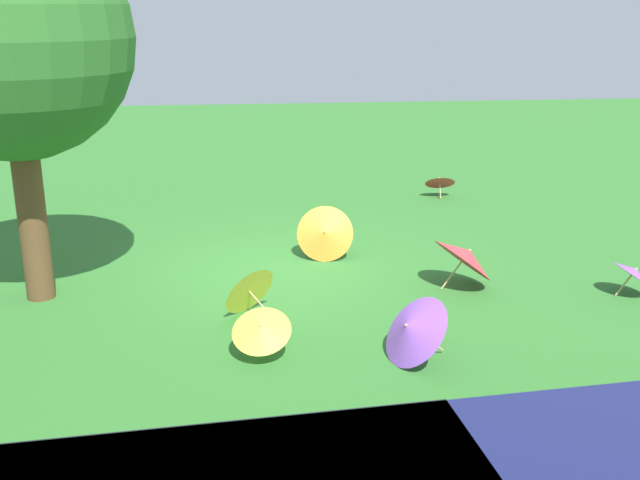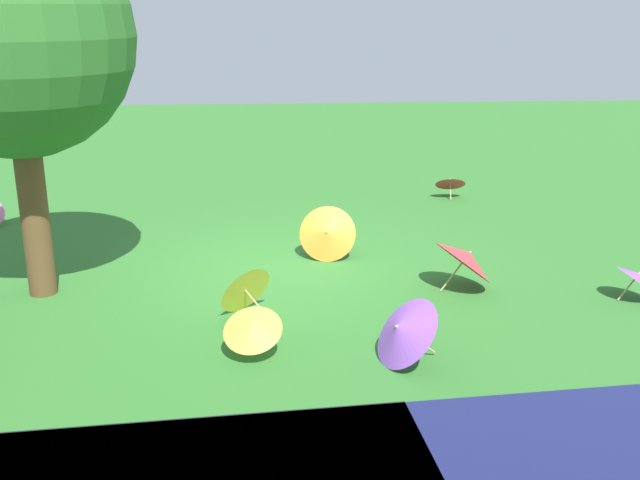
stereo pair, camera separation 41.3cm
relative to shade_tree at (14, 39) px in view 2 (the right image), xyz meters
The scene contains 9 objects.
ground 4.67m from the shade_tree, 166.95° to the right, with size 40.00×40.00×0.00m, color #2D6B28.
shade_tree is the anchor object (origin of this frame).
parasol_yellow_0 4.73m from the shade_tree, 143.12° to the left, with size 0.81×0.78×0.58m.
parasol_red_0 6.53m from the shade_tree, behind, with size 1.02×1.09×0.83m.
parasol_yellow_1 4.21m from the shade_tree, 161.78° to the left, with size 0.85×0.80×0.71m.
parasol_purple_1 8.61m from the shade_tree, behind, with size 0.55×0.59×0.55m.
parasol_red_1 8.95m from the shade_tree, 144.74° to the right, with size 0.67×0.64×0.55m.
parasol_purple_2 5.97m from the shade_tree, 151.64° to the left, with size 0.93×1.05×0.79m.
parasol_orange_0 5.12m from the shade_tree, 164.31° to the right, with size 0.96×0.88×0.86m.
Camera 2 is at (0.04, 10.58, 3.78)m, focal length 41.85 mm.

